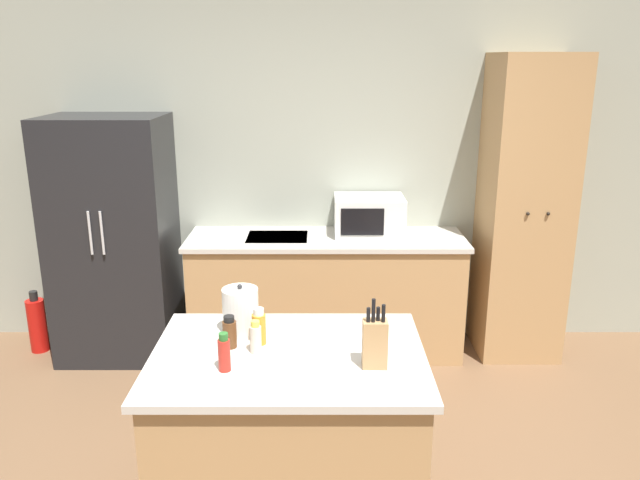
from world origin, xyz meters
TOP-DOWN VIEW (x-y plane):
  - wall_back at (0.00, 2.33)m, footprint 7.20×0.06m
  - refrigerator at (-1.38, 1.98)m, footprint 0.83×0.67m
  - back_counter at (0.17, 2.01)m, footprint 2.03×0.63m
  - pantry_cabinet at (1.60, 2.02)m, footprint 0.57×0.59m
  - kitchen_island at (-0.02, 0.13)m, footprint 1.22×0.89m
  - microwave at (0.49, 2.09)m, footprint 0.51×0.39m
  - knife_block at (0.35, 0.01)m, footprint 0.10×0.08m
  - spice_bottle_tall_dark at (-0.16, 0.14)m, footprint 0.05×0.05m
  - spice_bottle_short_red at (-0.28, -0.02)m, footprint 0.05×0.05m
  - spice_bottle_amber_oil at (-0.28, 0.20)m, footprint 0.06×0.06m
  - spice_bottle_green_herb at (-0.15, 0.23)m, footprint 0.06×0.06m
  - kettle at (-0.25, 0.35)m, footprint 0.17×0.17m
  - fire_extinguisher at (-2.02, 1.98)m, footprint 0.13×0.13m

SIDE VIEW (x-z plane):
  - fire_extinguisher at x=-2.02m, z-range -0.03..0.45m
  - back_counter at x=0.17m, z-range 0.00..0.90m
  - kitchen_island at x=-0.02m, z-range 0.00..0.90m
  - refrigerator at x=-1.38m, z-range 0.00..1.77m
  - spice_bottle_amber_oil at x=-0.28m, z-range 0.89..1.04m
  - spice_bottle_tall_dark at x=-0.16m, z-range 0.89..1.05m
  - spice_bottle_short_red at x=-0.28m, z-range 0.89..1.06m
  - spice_bottle_green_herb at x=-0.15m, z-range 0.89..1.06m
  - knife_block at x=0.35m, z-range 0.85..1.16m
  - kettle at x=-0.25m, z-range 0.89..1.13m
  - microwave at x=0.49m, z-range 0.90..1.18m
  - pantry_cabinet at x=1.60m, z-range 0.00..2.19m
  - wall_back at x=0.00m, z-range 0.00..2.60m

